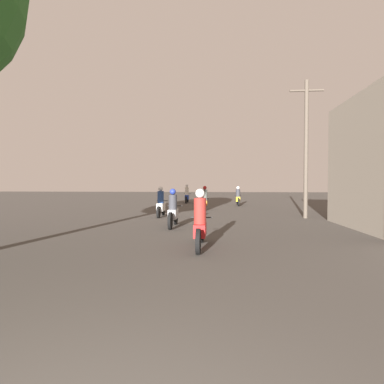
# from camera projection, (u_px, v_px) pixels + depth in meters

# --- Properties ---
(motorcycle_red) EXTENTS (0.60, 2.10, 1.56)m
(motorcycle_red) POSITION_uv_depth(u_px,v_px,m) (200.00, 224.00, 7.86)
(motorcycle_red) COLOR black
(motorcycle_red) RESTS_ON ground_plane
(motorcycle_silver) EXTENTS (0.60, 2.04, 1.51)m
(motorcycle_silver) POSITION_uv_depth(u_px,v_px,m) (173.00, 211.00, 11.68)
(motorcycle_silver) COLOR black
(motorcycle_silver) RESTS_ON ground_plane
(motorcycle_white) EXTENTS (0.60, 1.85, 1.56)m
(motorcycle_white) POSITION_uv_depth(u_px,v_px,m) (161.00, 205.00, 15.33)
(motorcycle_white) COLOR black
(motorcycle_white) RESTS_ON ground_plane
(motorcycle_orange) EXTENTS (0.60, 1.92, 1.56)m
(motorcycle_orange) POSITION_uv_depth(u_px,v_px,m) (205.00, 200.00, 19.29)
(motorcycle_orange) COLOR black
(motorcycle_orange) RESTS_ON ground_plane
(motorcycle_yellow) EXTENTS (0.60, 2.08, 1.50)m
(motorcycle_yellow) POSITION_uv_depth(u_px,v_px,m) (238.00, 198.00, 23.15)
(motorcycle_yellow) COLOR black
(motorcycle_yellow) RESTS_ON ground_plane
(motorcycle_blue) EXTENTS (0.60, 2.02, 1.64)m
(motorcycle_blue) POSITION_uv_depth(u_px,v_px,m) (187.00, 196.00, 26.35)
(motorcycle_blue) COLOR black
(motorcycle_blue) RESTS_ON ground_plane
(utility_pole_far) EXTENTS (1.60, 0.20, 6.72)m
(utility_pole_far) POSITION_uv_depth(u_px,v_px,m) (306.00, 146.00, 14.61)
(utility_pole_far) COLOR #4C4238
(utility_pole_far) RESTS_ON ground_plane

